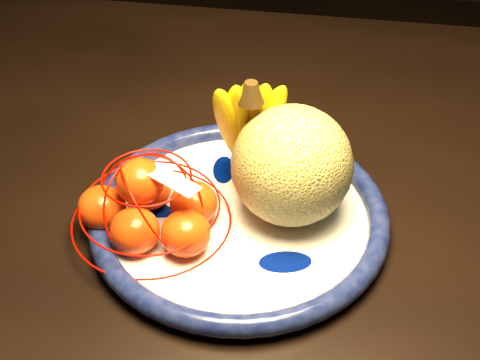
# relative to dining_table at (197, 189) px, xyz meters

# --- Properties ---
(dining_table) EXTENTS (1.65, 1.04, 0.80)m
(dining_table) POSITION_rel_dining_table_xyz_m (0.00, 0.00, 0.00)
(dining_table) COLOR black
(dining_table) RESTS_ON ground
(fruit_bowl) EXTENTS (0.40, 0.40, 0.03)m
(fruit_bowl) POSITION_rel_dining_table_xyz_m (0.09, -0.16, 0.10)
(fruit_bowl) COLOR white
(fruit_bowl) RESTS_ON dining_table
(cantaloupe) EXTENTS (0.16, 0.16, 0.16)m
(cantaloupe) POSITION_rel_dining_table_xyz_m (0.15, -0.14, 0.18)
(cantaloupe) COLOR olive
(cantaloupe) RESTS_ON fruit_bowl
(banana_bunch) EXTENTS (0.13, 0.12, 0.19)m
(banana_bunch) POSITION_rel_dining_table_xyz_m (0.09, -0.08, 0.20)
(banana_bunch) COLOR yellow
(banana_bunch) RESTS_ON fruit_bowl
(mandarin_bag) EXTENTS (0.28, 0.28, 0.13)m
(mandarin_bag) POSITION_rel_dining_table_xyz_m (-0.02, -0.20, 0.14)
(mandarin_bag) COLOR #FF5111
(mandarin_bag) RESTS_ON fruit_bowl
(price_tag) EXTENTS (0.08, 0.06, 0.01)m
(price_tag) POSITION_rel_dining_table_xyz_m (0.01, -0.20, 0.19)
(price_tag) COLOR white
(price_tag) RESTS_ON mandarin_bag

